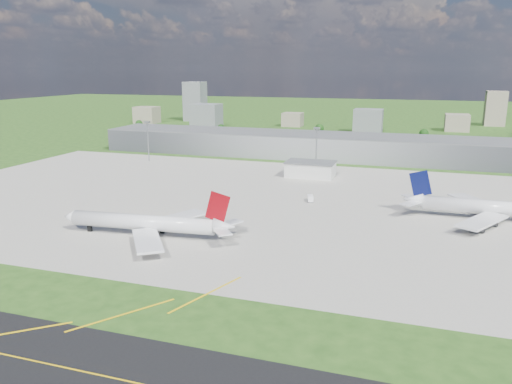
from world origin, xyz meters
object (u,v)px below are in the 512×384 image
(airliner_red_twin, at_px, (149,224))
(van_white_near, at_px, (310,199))
(airliner_blue_quad, at_px, (502,209))
(tug_yellow, at_px, (192,215))

(airliner_red_twin, bearing_deg, van_white_near, -129.65)
(airliner_red_twin, distance_m, airliner_blue_quad, 136.03)
(tug_yellow, xyz_separation_m, van_white_near, (40.38, 38.95, 0.45))
(airliner_red_twin, height_order, tug_yellow, airliner_red_twin)
(airliner_red_twin, xyz_separation_m, airliner_blue_quad, (122.50, 59.15, 0.40))
(airliner_red_twin, relative_size, airliner_blue_quad, 0.92)
(airliner_red_twin, xyz_separation_m, van_white_near, (44.79, 65.07, -3.41))
(tug_yellow, distance_m, van_white_near, 56.11)
(airliner_blue_quad, bearing_deg, van_white_near, 175.56)
(airliner_blue_quad, height_order, van_white_near, airliner_blue_quad)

